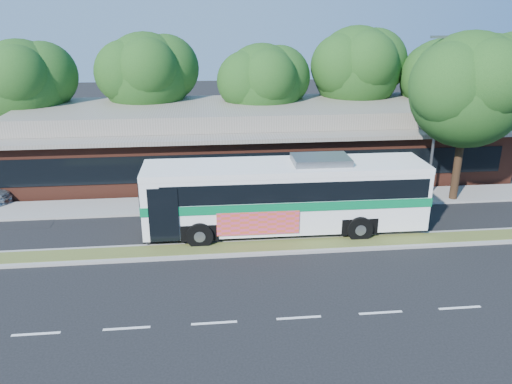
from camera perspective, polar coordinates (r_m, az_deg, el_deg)
ground at (r=22.57m, az=2.54°, el=-7.07°), size 120.00×120.00×0.00m
median_strip at (r=23.07m, az=2.33°, el=-6.23°), size 26.00×1.10×0.15m
sidewalk at (r=28.34m, az=0.64°, el=-1.11°), size 44.00×2.60×0.12m
plaza_building at (r=33.99m, az=-0.64°, el=6.13°), size 33.20×11.20×4.45m
lamp_post at (r=29.30m, az=19.91°, el=8.26°), size 0.93×0.18×9.07m
tree_bg_a at (r=37.10m, az=-24.54°, el=11.43°), size 6.47×5.80×8.63m
tree_bg_b at (r=36.41m, az=-11.78°, el=13.08°), size 6.69×6.00×9.00m
tree_bg_c at (r=35.60m, az=1.31°, el=12.43°), size 6.24×5.60×8.26m
tree_bg_d at (r=38.02m, az=12.02°, el=13.75°), size 6.91×6.20×9.37m
tree_bg_e at (r=39.41m, az=20.88°, el=12.12°), size 6.47×5.80×8.50m
transit_bus at (r=24.01m, az=3.50°, el=0.11°), size 13.54×3.28×3.79m
sidewalk_tree at (r=29.74m, az=23.76°, el=10.95°), size 6.89×6.18×9.38m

